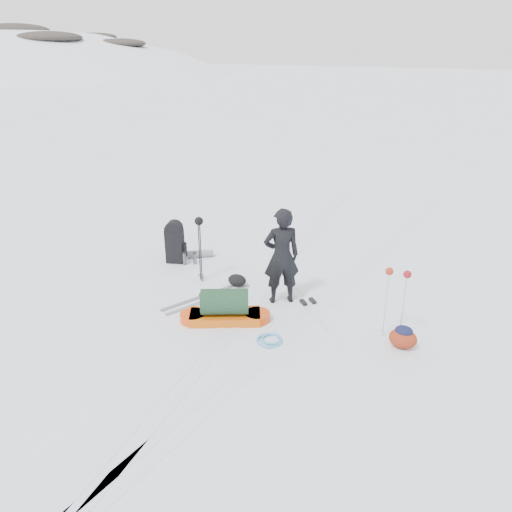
# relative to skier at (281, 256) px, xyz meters

# --- Properties ---
(ground) EXTENTS (200.00, 200.00, 0.00)m
(ground) POSITION_rel_skier_xyz_m (-0.48, -0.60, -0.95)
(ground) COLOR white
(ground) RESTS_ON ground
(ski_tracks) EXTENTS (3.38, 17.97, 0.01)m
(ski_tracks) POSITION_rel_skier_xyz_m (0.13, 0.28, -0.94)
(ski_tracks) COLOR silver
(ski_tracks) RESTS_ON ground
(skier) EXTENTS (0.82, 0.77, 1.89)m
(skier) POSITION_rel_skier_xyz_m (0.00, 0.00, 0.00)
(skier) COLOR black
(skier) RESTS_ON ground
(pulk_sled) EXTENTS (1.66, 1.15, 0.62)m
(pulk_sled) POSITION_rel_skier_xyz_m (-0.61, -1.13, -0.71)
(pulk_sled) COLOR #D0550C
(pulk_sled) RESTS_ON ground
(expedition_rucksack) EXTENTS (0.90, 0.91, 0.99)m
(expedition_rucksack) POSITION_rel_skier_xyz_m (-2.86, 0.75, -0.49)
(expedition_rucksack) COLOR black
(expedition_rucksack) RESTS_ON ground
(ski_poles_black) EXTENTS (0.19, 0.18, 1.42)m
(ski_poles_black) POSITION_rel_skier_xyz_m (-1.86, 0.10, 0.21)
(ski_poles_black) COLOR black
(ski_poles_black) RESTS_ON ground
(ski_poles_silver) EXTENTS (0.41, 0.14, 1.29)m
(ski_poles_silver) POSITION_rel_skier_xyz_m (2.21, -0.41, 0.14)
(ski_poles_silver) COLOR silver
(ski_poles_silver) RESTS_ON ground
(touring_skis_grey) EXTENTS (1.10, 1.87, 0.07)m
(touring_skis_grey) POSITION_rel_skier_xyz_m (-1.36, -0.52, -0.93)
(touring_skis_grey) COLOR #94969C
(touring_skis_grey) RESTS_ON ground
(touring_skis_white) EXTENTS (1.60, 1.57, 0.07)m
(touring_skis_white) POSITION_rel_skier_xyz_m (0.52, 0.12, -0.93)
(touring_skis_white) COLOR silver
(touring_skis_white) RESTS_ON ground
(rope_coil) EXTENTS (0.45, 0.45, 0.05)m
(rope_coil) POSITION_rel_skier_xyz_m (0.41, -1.39, -0.92)
(rope_coil) COLOR #5196C6
(rope_coil) RESTS_ON ground
(small_daypack) EXTENTS (0.53, 0.45, 0.39)m
(small_daypack) POSITION_rel_skier_xyz_m (2.44, -0.60, -0.76)
(small_daypack) COLOR maroon
(small_daypack) RESTS_ON ground
(thermos_pair) EXTENTS (0.27, 0.23, 0.31)m
(thermos_pair) POSITION_rel_skier_xyz_m (-2.55, 0.70, -0.80)
(thermos_pair) COLOR #4F5256
(thermos_pair) RESTS_ON ground
(stuff_sack) EXTENTS (0.41, 0.32, 0.24)m
(stuff_sack) POSITION_rel_skier_xyz_m (-1.07, 0.22, -0.82)
(stuff_sack) COLOR black
(stuff_sack) RESTS_ON ground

